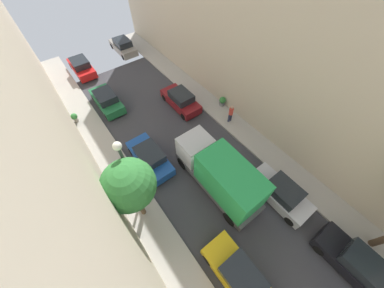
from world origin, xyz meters
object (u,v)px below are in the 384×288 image
delivery_truck (220,174)px  lamp_post (127,167)px  parked_car_right_3 (181,100)px  potted_plant_1 (222,101)px  parked_car_left_4 (81,67)px  potted_plant_2 (74,117)px  parked_car_left_3 (107,100)px  parked_car_left_1 (239,276)px  parked_car_right_2 (280,193)px  parked_car_right_4 (123,46)px  parked_car_left_2 (150,157)px  parked_car_right_1 (358,265)px  pedestrian (231,113)px  street_tree_0 (129,185)px

delivery_truck → lamp_post: 5.69m
parked_car_right_3 → delivery_truck: (-2.70, -8.23, 1.07)m
potted_plant_1 → delivery_truck: bearing=-134.0°
parked_car_left_4 → potted_plant_2: bearing=-113.9°
parked_car_left_3 → delivery_truck: (2.70, -12.31, 1.07)m
parked_car_left_1 → delivery_truck: (2.70, 4.69, 1.07)m
parked_car_right_3 → parked_car_right_2: bearing=-90.0°
parked_car_right_4 → parked_car_left_2: bearing=-109.1°
parked_car_left_3 → potted_plant_1: size_ratio=4.79×
parked_car_left_2 → parked_car_right_3: same height
delivery_truck → potted_plant_1: delivery_truck is taller
parked_car_left_2 → parked_car_right_1: bearing=-66.9°
parked_car_left_4 → pedestrian: pedestrian is taller
pedestrian → lamp_post: (-9.48, -1.52, 2.94)m
parked_car_right_1 → lamp_post: (-7.30, 10.64, 3.29)m
parked_car_left_4 → potted_plant_2: size_ratio=4.95×
parked_car_left_4 → potted_plant_1: parked_car_left_4 is taller
parked_car_left_1 → street_tree_0: 7.38m
pedestrian → potted_plant_1: size_ratio=1.96×
delivery_truck → lamp_post: size_ratio=1.11×
parked_car_right_4 → potted_plant_2: size_ratio=4.95×
parked_car_right_1 → potted_plant_1: size_ratio=4.79×
parked_car_right_4 → potted_plant_2: bearing=-136.3°
parked_car_left_1 → lamp_post: size_ratio=0.71×
parked_car_right_2 → delivery_truck: delivery_truck is taller
parked_car_right_3 → street_tree_0: (-7.71, -6.78, 3.37)m
parked_car_right_2 → potted_plant_2: size_ratio=4.95×
parked_car_left_4 → parked_car_right_4: (5.40, 1.18, 0.00)m
delivery_truck → potted_plant_2: bearing=115.6°
parked_car_left_1 → parked_car_left_2: size_ratio=1.00×
parked_car_left_4 → parked_car_right_1: 27.60m
parked_car_left_4 → lamp_post: size_ratio=0.71×
potted_plant_2 → parked_car_right_1: bearing=-67.2°
parked_car_left_3 → parked_car_right_3: size_ratio=1.00×
street_tree_0 → parked_car_left_4: bearing=82.5°
pedestrian → lamp_post: size_ratio=0.29×
parked_car_right_2 → street_tree_0: 9.53m
parked_car_right_1 → pedestrian: size_ratio=2.44×
parked_car_left_3 → delivery_truck: 12.64m
parked_car_left_3 → parked_car_right_3: bearing=-37.0°
parked_car_left_1 → street_tree_0: size_ratio=0.79×
parked_car_left_1 → pedestrian: (7.58, 8.71, 0.35)m
parked_car_right_1 → parked_car_right_4: size_ratio=1.00×
delivery_truck → potted_plant_1: bearing=46.0°
parked_car_left_2 → parked_car_left_4: (0.00, 14.42, 0.00)m
street_tree_0 → lamp_post: (0.41, 1.05, -0.08)m
parked_car_left_1 → parked_car_right_2: bearing=17.2°
parked_car_left_1 → pedestrian: 11.56m
pedestrian → potted_plant_1: pedestrian is taller
parked_car_right_3 → lamp_post: bearing=-141.9°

